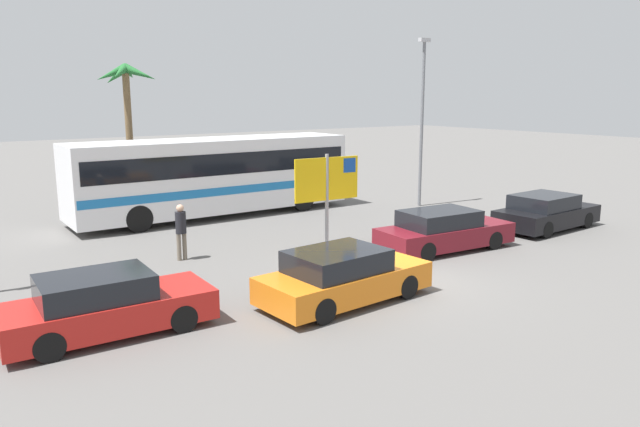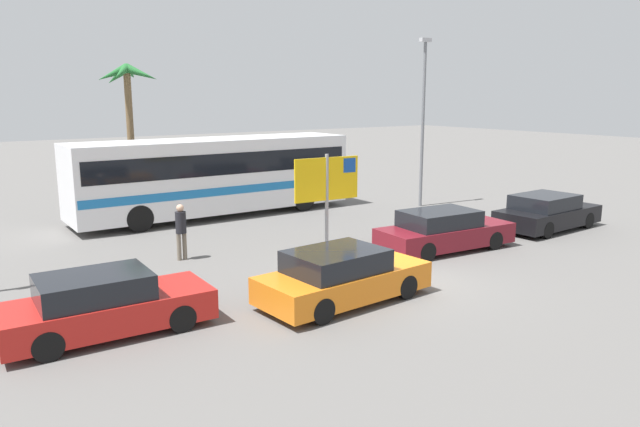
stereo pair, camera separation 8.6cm
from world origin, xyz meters
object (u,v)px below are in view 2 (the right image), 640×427
(bus_front_coach, at_px, (214,173))
(ferry_sign, at_px, (328,183))
(car_maroon, at_px, (444,231))
(car_red, at_px, (105,305))
(pedestrian_by_bus, at_px, (181,227))
(car_orange, at_px, (342,277))
(car_black, at_px, (547,213))

(bus_front_coach, xyz_separation_m, ferry_sign, (0.06, -8.00, 0.54))
(car_maroon, bearing_deg, ferry_sign, 163.09)
(car_red, distance_m, car_maroon, 10.90)
(bus_front_coach, relative_size, pedestrian_by_bus, 6.72)
(bus_front_coach, distance_m, car_red, 12.57)
(ferry_sign, distance_m, pedestrian_by_bus, 4.64)
(car_maroon, xyz_separation_m, pedestrian_by_bus, (-7.37, 3.72, 0.38))
(car_red, relative_size, car_orange, 0.97)
(car_black, relative_size, pedestrian_by_bus, 2.57)
(ferry_sign, relative_size, car_orange, 0.72)
(ferry_sign, height_order, car_red, ferry_sign)
(car_orange, distance_m, car_black, 11.21)
(pedestrian_by_bus, bearing_deg, car_maroon, -116.05)
(car_maroon, xyz_separation_m, car_orange, (-5.62, -2.05, -0.00))
(car_black, bearing_deg, bus_front_coach, 131.21)
(car_maroon, distance_m, car_black, 5.41)
(ferry_sign, bearing_deg, pedestrian_by_bus, 152.34)
(car_maroon, xyz_separation_m, car_black, (5.41, -0.04, 0.00))
(car_red, distance_m, pedestrian_by_bus, 5.74)
(ferry_sign, distance_m, car_maroon, 4.19)
(ferry_sign, distance_m, car_orange, 4.37)
(pedestrian_by_bus, bearing_deg, car_black, -105.66)
(ferry_sign, distance_m, car_red, 7.82)
(car_orange, height_order, car_black, same)
(car_black, xyz_separation_m, pedestrian_by_bus, (-12.77, 3.76, 0.38))
(car_maroon, height_order, car_black, same)
(bus_front_coach, bearing_deg, car_maroon, -68.92)
(bus_front_coach, distance_m, car_black, 13.12)
(pedestrian_by_bus, bearing_deg, bus_front_coach, -32.63)
(car_red, relative_size, pedestrian_by_bus, 2.49)
(car_maroon, height_order, pedestrian_by_bus, pedestrian_by_bus)
(car_red, xyz_separation_m, car_orange, (5.25, -1.25, 0.00))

